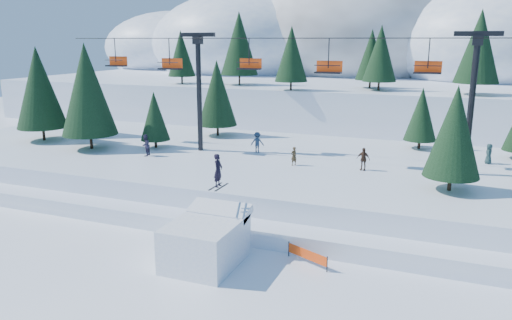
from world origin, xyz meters
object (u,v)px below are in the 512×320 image
at_px(jump_kicker, 206,240).
at_px(banner_far, 437,256).
at_px(chairlift, 312,77).
at_px(banner_near, 307,255).

xyz_separation_m(jump_kicker, banner_far, (12.00, 4.51, -0.82)).
bearing_deg(jump_kicker, banner_far, 20.61).
relative_size(chairlift, banner_far, 16.89).
bearing_deg(banner_far, jump_kicker, -159.39).
bearing_deg(chairlift, banner_far, -47.37).
xyz_separation_m(banner_near, banner_far, (6.72, 2.55, 0.00)).
distance_m(jump_kicker, banner_near, 5.69).
bearing_deg(banner_near, jump_kicker, -159.62).
bearing_deg(banner_near, chairlift, 105.16).
height_order(jump_kicker, banner_far, jump_kicker).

